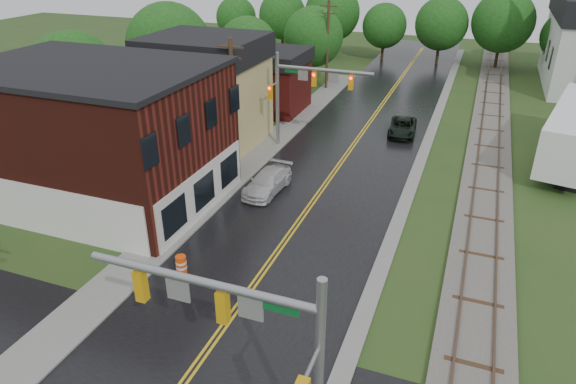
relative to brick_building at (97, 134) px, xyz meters
The scene contains 19 objects.
main_road 19.95m from the brick_building, 50.23° to the left, with size 10.00×90.00×0.02m, color black.
curb_right 27.15m from the brick_building, 48.20° to the left, with size 0.80×70.00×0.12m, color gray.
sidewalk_left 12.52m from the brick_building, 57.86° to the left, with size 2.40×50.00×0.12m, color gray.
brick_building is the anchor object (origin of this frame).
yellow_house 11.14m from the brick_building, 82.32° to the left, with size 8.00×7.00×6.40m, color tan.
darkred_building 20.25m from the brick_building, 82.92° to the left, with size 7.00×6.00×4.40m, color #3F0F0C.
railroad 30.36m from the brick_building, 41.66° to the left, with size 3.20×80.00×0.30m.
traffic_signal_near 20.60m from the brick_building, 39.17° to the right, with size 7.34×0.30×7.20m.
traffic_signal_far 15.03m from the brick_building, 53.08° to the left, with size 7.34×0.43×7.20m.
utility_pole_b 9.03m from the brick_building, 50.93° to the left, with size 1.80×0.28×9.00m.
utility_pole_c 29.56m from the brick_building, 78.91° to the left, with size 1.80×0.28×9.00m.
tree_left_a 10.14m from the brick_building, 136.87° to the left, with size 6.80×6.80×8.67m.
tree_left_b 17.80m from the brick_building, 107.61° to the left, with size 7.60×7.60×9.69m.
tree_left_c 24.94m from the brick_building, 93.14° to the left, with size 6.00×6.00×7.65m.
tree_left_e 31.12m from the brick_building, 83.29° to the left, with size 6.40×6.40×8.16m.
suv_dark 23.96m from the brick_building, 48.69° to the left, with size 2.10×4.56×1.27m, color black.
pickup_white 10.75m from the brick_building, 24.17° to the left, with size 1.87×4.60×1.34m, color silver.
semi_trailer 32.32m from the brick_building, 30.50° to the left, with size 5.61×13.59×4.12m.
construction_barrel 10.98m from the brick_building, 32.10° to the right, with size 0.52×0.52×0.93m, color #EC450A.
Camera 1 is at (8.48, -8.06, 14.91)m, focal length 32.00 mm.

